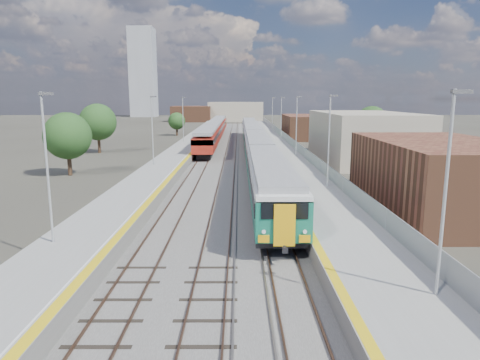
{
  "coord_description": "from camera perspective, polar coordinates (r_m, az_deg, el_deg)",
  "views": [
    {
      "loc": [
        -0.73,
        -12.81,
        8.17
      ],
      "look_at": [
        -0.66,
        18.63,
        2.2
      ],
      "focal_mm": 32.0,
      "sensor_mm": 36.0,
      "label": 1
    }
  ],
  "objects": [
    {
      "name": "platform_left",
      "position": [
        66.27,
        -7.36,
        4.04
      ],
      "size": [
        4.3,
        155.0,
        8.52
      ],
      "color": "slate",
      "rests_on": "ground"
    },
    {
      "name": "tree_c",
      "position": [
        98.27,
        -8.44,
        7.78
      ],
      "size": [
        3.83,
        3.83,
        5.19
      ],
      "color": "#382619",
      "rests_on": "ground"
    },
    {
      "name": "tree_a",
      "position": [
        49.46,
        -22.02,
        5.47
      ],
      "size": [
        5.02,
        5.02,
        6.8
      ],
      "color": "#382619",
      "rests_on": "ground"
    },
    {
      "name": "green_train",
      "position": [
        61.15,
        1.97,
        5.21
      ],
      "size": [
        2.92,
        81.19,
        3.21
      ],
      "color": "black",
      "rests_on": "ground"
    },
    {
      "name": "buildings",
      "position": [
        152.42,
        -6.82,
        11.64
      ],
      "size": [
        72.0,
        185.5,
        40.0
      ],
      "color": "brown",
      "rests_on": "ground"
    },
    {
      "name": "platform_right",
      "position": [
        66.02,
        5.11,
        4.07
      ],
      "size": [
        4.7,
        155.0,
        8.52
      ],
      "color": "slate",
      "rests_on": "ground"
    },
    {
      "name": "tree_b",
      "position": [
        68.81,
        -18.43,
        7.34
      ],
      "size": [
        5.54,
        5.54,
        7.51
      ],
      "color": "#382619",
      "rests_on": "ground"
    },
    {
      "name": "tree_d",
      "position": [
        75.34,
        17.12,
        7.44
      ],
      "size": [
        5.19,
        5.19,
        7.03
      ],
      "color": "#382619",
      "rests_on": "ground"
    },
    {
      "name": "ballast_bed",
      "position": [
        65.83,
        -1.46,
        3.65
      ],
      "size": [
        10.5,
        155.0,
        0.06
      ],
      "primitive_type": "cube",
      "color": "#565451",
      "rests_on": "ground"
    },
    {
      "name": "tracks",
      "position": [
        67.48,
        -0.91,
        3.89
      ],
      "size": [
        8.96,
        160.0,
        0.17
      ],
      "color": "#4C3323",
      "rests_on": "ground"
    },
    {
      "name": "red_train",
      "position": [
        85.03,
        -3.37,
        6.71
      ],
      "size": [
        2.94,
        59.55,
        3.71
      ],
      "color": "black",
      "rests_on": "ground"
    },
    {
      "name": "ground",
      "position": [
        63.34,
        0.53,
        3.35
      ],
      "size": [
        320.0,
        320.0,
        0.0
      ],
      "primitive_type": "plane",
      "color": "#47443A",
      "rests_on": "ground"
    }
  ]
}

